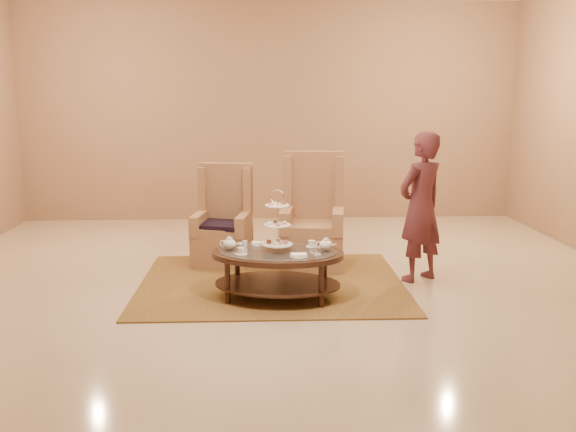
{
  "coord_description": "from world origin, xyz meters",
  "views": [
    {
      "loc": [
        -0.28,
        -6.48,
        2.07
      ],
      "look_at": [
        0.08,
        0.2,
        0.77
      ],
      "focal_mm": 40.0,
      "sensor_mm": 36.0,
      "label": 1
    }
  ],
  "objects": [
    {
      "name": "armchair_right",
      "position": [
        0.43,
        1.07,
        0.46
      ],
      "size": [
        0.83,
        0.86,
        1.36
      ],
      "rotation": [
        0.0,
        0.0,
        -0.14
      ],
      "color": "#AA7750",
      "rests_on": "ground"
    },
    {
      "name": "rug",
      "position": [
        -0.09,
        0.29,
        0.01
      ],
      "size": [
        2.89,
        2.42,
        0.02
      ],
      "rotation": [
        0.0,
        0.0,
        -0.01
      ],
      "color": "olive",
      "rests_on": "ground"
    },
    {
      "name": "tea_table",
      "position": [
        -0.05,
        -0.23,
        0.41
      ],
      "size": [
        1.48,
        1.15,
        1.12
      ],
      "rotation": [
        0.0,
        0.0,
        -0.18
      ],
      "color": "black",
      "rests_on": "ground"
    },
    {
      "name": "wall_back",
      "position": [
        0.0,
        4.0,
        1.75
      ],
      "size": [
        8.0,
        0.04,
        3.5
      ],
      "primitive_type": "cube",
      "color": "#9B7454",
      "rests_on": "ground"
    },
    {
      "name": "person",
      "position": [
        1.55,
        0.35,
        0.83
      ],
      "size": [
        0.72,
        0.66,
        1.66
      ],
      "rotation": [
        0.0,
        0.0,
        3.72
      ],
      "color": "#56242C",
      "rests_on": "ground"
    },
    {
      "name": "armchair_left",
      "position": [
        -0.65,
        1.22,
        0.41
      ],
      "size": [
        0.75,
        0.77,
        1.21
      ],
      "rotation": [
        0.0,
        0.0,
        -0.17
      ],
      "color": "#AA7750",
      "rests_on": "ground"
    },
    {
      "name": "ground",
      "position": [
        0.0,
        0.0,
        0.0
      ],
      "size": [
        8.0,
        8.0,
        0.0
      ],
      "primitive_type": "plane",
      "color": "beige",
      "rests_on": "ground"
    },
    {
      "name": "ceiling",
      "position": [
        0.0,
        0.0,
        0.0
      ],
      "size": [
        8.0,
        8.0,
        0.02
      ],
      "primitive_type": "cube",
      "color": "silver",
      "rests_on": "ground"
    }
  ]
}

